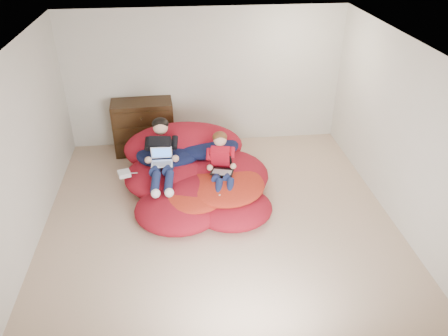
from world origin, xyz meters
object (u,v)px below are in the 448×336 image
(beanbag_pile, at_px, (196,175))
(laptop_black, at_px, (222,166))
(dresser, at_px, (144,127))
(older_boy, at_px, (162,152))
(laptop_white, at_px, (162,159))
(younger_boy, at_px, (221,162))

(beanbag_pile, distance_m, laptop_black, 0.56)
(dresser, relative_size, older_boy, 0.92)
(dresser, height_order, older_boy, older_boy)
(laptop_white, bearing_deg, younger_boy, -11.36)
(beanbag_pile, xyz_separation_m, younger_boy, (0.39, -0.25, 0.37))
(beanbag_pile, bearing_deg, older_boy, 177.56)
(dresser, height_order, beanbag_pile, dresser)
(older_boy, height_order, laptop_black, older_boy)
(laptop_white, bearing_deg, older_boy, 90.00)
(beanbag_pile, height_order, older_boy, older_boy)
(beanbag_pile, xyz_separation_m, laptop_black, (0.39, -0.27, 0.29))
(younger_boy, bearing_deg, laptop_black, -90.00)
(dresser, relative_size, beanbag_pile, 0.46)
(older_boy, distance_m, laptop_black, 0.95)
(beanbag_pile, height_order, laptop_white, beanbag_pile)
(older_boy, relative_size, laptop_white, 3.71)
(laptop_white, bearing_deg, dresser, 103.50)
(dresser, distance_m, laptop_black, 2.10)
(laptop_white, relative_size, laptop_black, 0.76)
(laptop_black, bearing_deg, younger_boy, 90.00)
(laptop_white, bearing_deg, laptop_black, -12.66)
(beanbag_pile, relative_size, laptop_black, 5.69)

